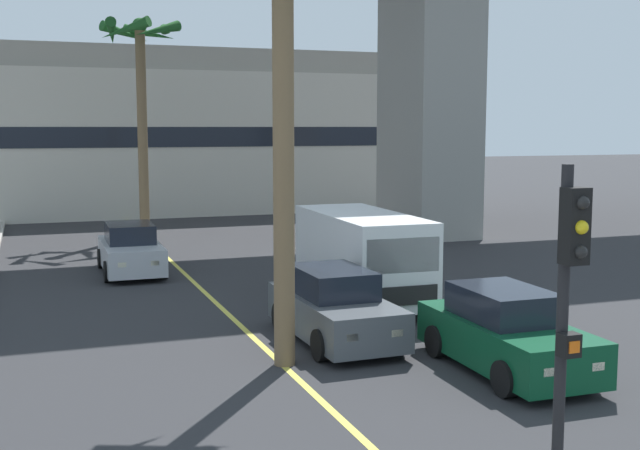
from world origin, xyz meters
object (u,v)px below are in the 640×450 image
car_queue_front (334,308)px  traffic_light_median_near (567,313)px  delivery_van (362,255)px  palm_tree_mid_median (283,31)px  car_queue_second (506,333)px  car_queue_third (131,251)px  palm_tree_near_median (140,67)px

car_queue_front → traffic_light_median_near: size_ratio=0.98×
car_queue_front → delivery_van: 3.77m
traffic_light_median_near → palm_tree_mid_median: (-0.50, 7.87, 3.60)m
car_queue_second → traffic_light_median_near: bearing=-118.3°
car_queue_third → delivery_van: (5.10, -6.50, 0.57)m
car_queue_front → palm_tree_near_median: bearing=94.7°
car_queue_front → delivery_van: (1.97, 3.16, 0.57)m
car_queue_second → car_queue_third: bearing=112.9°
delivery_van → traffic_light_median_near: (-2.98, -12.34, 1.43)m
palm_tree_near_median → palm_tree_mid_median: size_ratio=1.10×
car_queue_second → palm_tree_mid_median: (-3.78, 1.78, 5.60)m
car_queue_second → car_queue_third: size_ratio=1.00×
car_queue_third → palm_tree_near_median: bearing=79.6°
car_queue_front → traffic_light_median_near: bearing=-96.3°
delivery_van → palm_tree_near_median: (-3.49, 15.26, 5.74)m
traffic_light_median_near → car_queue_third: bearing=96.4°
car_queue_third → traffic_light_median_near: traffic_light_median_near is taller
car_queue_front → traffic_light_median_near: (-1.01, -9.17, 1.99)m
traffic_light_median_near → palm_tree_mid_median: size_ratio=0.52×
car_queue_third → car_queue_second: bearing=-67.1°
car_queue_front → car_queue_third: bearing=108.0°
delivery_van → palm_tree_near_median: palm_tree_near_median is taller
car_queue_second → traffic_light_median_near: traffic_light_median_near is taller
car_queue_third → palm_tree_mid_median: bearing=-81.6°
car_queue_front → palm_tree_mid_median: 5.94m
car_queue_front → car_queue_second: 3.83m
car_queue_third → palm_tree_mid_median: palm_tree_mid_median is taller
car_queue_third → palm_tree_mid_median: 12.42m
car_queue_front → car_queue_third: same height
car_queue_third → palm_tree_near_median: 10.91m
traffic_light_median_near → car_queue_front: bearing=83.7°
car_queue_front → traffic_light_median_near: traffic_light_median_near is taller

